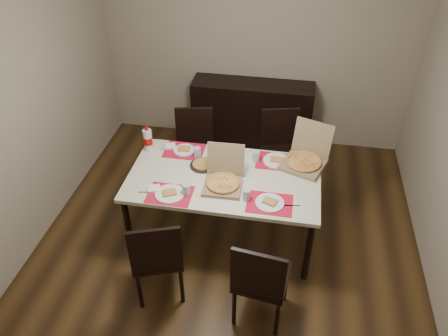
{
  "coord_description": "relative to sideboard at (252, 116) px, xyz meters",
  "views": [
    {
      "loc": [
        0.5,
        -3.07,
        3.3
      ],
      "look_at": [
        -0.06,
        0.11,
        0.85
      ],
      "focal_mm": 35.0,
      "sensor_mm": 36.0,
      "label": 1
    }
  ],
  "objects": [
    {
      "name": "pizza_box_right",
      "position": [
        0.68,
        -1.34,
        0.36
      ],
      "size": [
        0.51,
        0.53,
        0.39
      ],
      "color": "#7E6749",
      "rests_on": "dining_table"
    },
    {
      "name": "soda_bottle",
      "position": [
        -0.9,
        -1.37,
        0.42
      ],
      "size": [
        0.09,
        0.09,
        0.28
      ],
      "color": "silver",
      "rests_on": "dining_table"
    },
    {
      "name": "room_walls",
      "position": [
        0.0,
        -1.35,
        1.28
      ],
      "size": [
        3.84,
        4.02,
        2.62
      ],
      "color": "gray",
      "rests_on": "ground"
    },
    {
      "name": "dining_table",
      "position": [
        -0.06,
        -1.67,
        0.23
      ],
      "size": [
        1.8,
        1.0,
        0.75
      ],
      "color": "beige",
      "rests_on": "ground"
    },
    {
      "name": "chair_near_right",
      "position": [
        0.4,
        -2.62,
        0.06
      ],
      "size": [
        0.47,
        0.47,
        0.93
      ],
      "color": "black",
      "rests_on": "ground"
    },
    {
      "name": "pizza_box_center",
      "position": [
        -0.05,
        -1.8,
        0.36
      ],
      "size": [
        0.35,
        0.39,
        0.35
      ],
      "color": "#7E6749",
      "rests_on": "dining_table"
    },
    {
      "name": "setting_far_left",
      "position": [
        -0.51,
        -1.35,
        0.32
      ],
      "size": [
        0.45,
        0.3,
        0.11
      ],
      "color": "red",
      "rests_on": "dining_table"
    },
    {
      "name": "faina_plate",
      "position": [
        -0.3,
        -1.55,
        0.31
      ],
      "size": [
        0.25,
        0.25,
        0.03
      ],
      "color": "black",
      "rests_on": "dining_table"
    },
    {
      "name": "sideboard",
      "position": [
        0.0,
        0.0,
        0.0
      ],
      "size": [
        1.5,
        0.4,
        0.9
      ],
      "primitive_type": "cube",
      "color": "black",
      "rests_on": "ground"
    },
    {
      "name": "napkin_loose",
      "position": [
        0.07,
        -1.72,
        0.31
      ],
      "size": [
        0.14,
        0.15,
        0.02
      ],
      "primitive_type": "cube",
      "rotation": [
        0.0,
        0.0,
        1.22
      ],
      "color": "white",
      "rests_on": "dining_table"
    },
    {
      "name": "chair_far_left",
      "position": [
        -0.55,
        -0.88,
        0.06
      ],
      "size": [
        0.49,
        0.49,
        0.93
      ],
      "color": "black",
      "rests_on": "ground"
    },
    {
      "name": "setting_near_left",
      "position": [
        -0.48,
        -2.01,
        0.32
      ],
      "size": [
        0.49,
        0.3,
        0.11
      ],
      "color": "red",
      "rests_on": "dining_table"
    },
    {
      "name": "ground",
      "position": [
        0.0,
        -1.78,
        -0.46
      ],
      "size": [
        3.8,
        4.0,
        0.02
      ],
      "primitive_type": "cube",
      "color": "#452D15",
      "rests_on": "ground"
    },
    {
      "name": "setting_near_right",
      "position": [
        0.34,
        -1.98,
        0.32
      ],
      "size": [
        0.51,
        0.3,
        0.11
      ],
      "color": "red",
      "rests_on": "dining_table"
    },
    {
      "name": "setting_far_right",
      "position": [
        0.35,
        -1.36,
        0.32
      ],
      "size": [
        0.46,
        0.3,
        0.11
      ],
      "color": "red",
      "rests_on": "dining_table"
    },
    {
      "name": "chair_far_right",
      "position": [
        0.41,
        -0.73,
        0.06
      ],
      "size": [
        0.51,
        0.51,
        0.93
      ],
      "color": "black",
      "rests_on": "ground"
    },
    {
      "name": "chair_near_left",
      "position": [
        -0.48,
        -2.53,
        0.06
      ],
      "size": [
        0.53,
        0.53,
        0.93
      ],
      "color": "black",
      "rests_on": "ground"
    },
    {
      "name": "dip_bowl",
      "position": [
        0.0,
        -1.5,
        0.31
      ],
      "size": [
        0.14,
        0.14,
        0.03
      ],
      "primitive_type": "imported",
      "rotation": [
        0.0,
        0.0,
        0.22
      ],
      "color": "white",
      "rests_on": "dining_table"
    }
  ]
}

